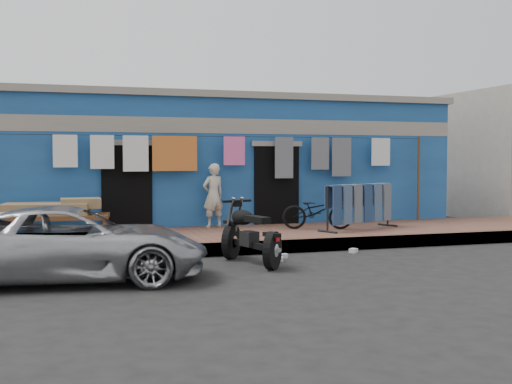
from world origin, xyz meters
name	(u,v)px	position (x,y,z in m)	size (l,w,h in m)	color
ground	(293,267)	(0.00, 0.00, 0.00)	(80.00, 80.00, 0.00)	black
sidewalk	(242,238)	(0.00, 3.00, 0.12)	(28.00, 3.00, 0.25)	brown
curb	(263,248)	(0.00, 1.55, 0.12)	(28.00, 0.10, 0.25)	gray
building	(199,163)	(0.00, 6.99, 1.69)	(12.20, 5.20, 3.36)	navy
clothesline	(227,158)	(0.04, 4.25, 1.82)	(10.06, 0.06, 2.10)	brown
car	(72,243)	(-3.50, -0.12, 0.57)	(1.83, 4.04, 1.14)	#A9A9AD
seated_person	(213,195)	(-0.31, 4.20, 0.97)	(0.52, 0.35, 1.44)	beige
bicycle	(317,207)	(1.77, 3.11, 0.74)	(0.54, 1.52, 0.98)	black
motorcycle	(251,233)	(-0.56, 0.55, 0.54)	(0.99, 1.75, 1.07)	black
charpoy	(58,218)	(-3.67, 3.62, 0.61)	(2.23, 1.29, 0.71)	brown
jeans_rack	(359,206)	(2.64, 2.83, 0.76)	(2.13, 1.23, 1.02)	black
litter_a	(283,256)	(0.20, 1.02, 0.04)	(0.16, 0.13, 0.07)	silver
litter_b	(353,251)	(1.70, 1.20, 0.04)	(0.16, 0.12, 0.08)	silver
litter_c	(279,259)	(0.00, 0.67, 0.04)	(0.18, 0.15, 0.07)	silver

